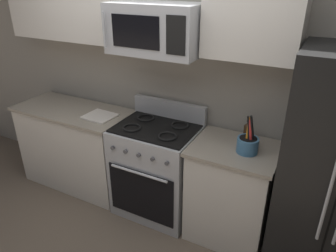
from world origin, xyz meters
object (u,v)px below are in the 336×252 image
at_px(range_oven, 157,169).
at_px(cutting_board, 100,116).
at_px(microwave, 156,29).
at_px(bottle_soy, 247,131).
at_px(utensil_crock, 248,144).

xyz_separation_m(range_oven, cutting_board, (-0.63, -0.03, 0.44)).
height_order(microwave, cutting_board, microwave).
bearing_deg(range_oven, bottle_soy, 12.80).
bearing_deg(cutting_board, range_oven, 2.80).
height_order(utensil_crock, cutting_board, utensil_crock).
xyz_separation_m(cutting_board, bottle_soy, (1.41, 0.21, 0.07)).
height_order(range_oven, microwave, microwave).
relative_size(cutting_board, bottle_soy, 1.64).
bearing_deg(microwave, range_oven, -89.97).
bearing_deg(cutting_board, utensil_crock, -0.06).
relative_size(range_oven, microwave, 1.42).
bearing_deg(utensil_crock, bottle_soy, 106.29).
bearing_deg(bottle_soy, utensil_crock, -73.71).
distance_m(range_oven, bottle_soy, 0.96).
xyz_separation_m(range_oven, utensil_crock, (0.85, -0.03, 0.51)).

